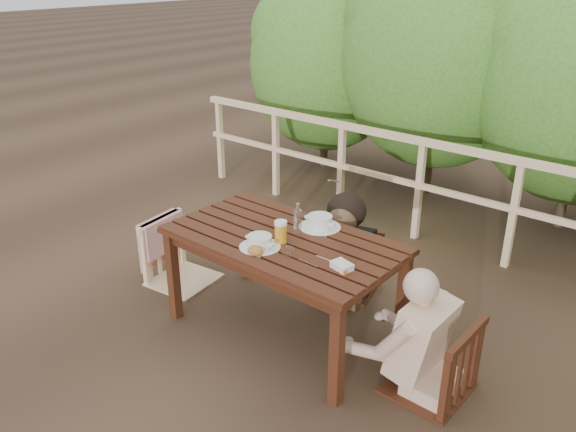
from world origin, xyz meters
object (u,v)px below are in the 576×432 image
Objects in this scene: chair_far at (351,240)px; table at (284,285)px; chair_left at (180,227)px; diner_right at (443,300)px; woman at (353,212)px; bread_roll at (255,251)px; soup_far at (320,222)px; soup_near at (260,242)px; bottle at (298,219)px; tumbler at (288,253)px; beer_glass at (281,233)px; butter_tub at (342,267)px; chair_right at (435,323)px.

table is at bearing -107.66° from chair_far.
chair_left reaches higher than table.
diner_right is (2.26, 0.09, 0.17)m from chair_left.
woman reaches higher than bread_roll.
soup_near is at bearing -103.46° from soup_far.
woman reaches higher than chair_far.
bottle reaches higher than soup_far.
soup_far is 0.60m from bread_roll.
beer_glass is at bearing 142.68° from tumbler.
chair_right is at bearing 34.39° from butter_tub.
chair_right is at bearing -11.12° from soup_far.
chair_far is 0.66× the size of diner_right.
table is at bearing 136.07° from tumbler.
chair_right is at bearing 4.52° from table.
diner_right is 1.14m from beer_glass.
chair_right reaches higher than bottle.
tumbler is at bearing 108.02° from diner_right.
chair_left is at bearing -169.43° from butter_tub.
bread_roll is 0.68× the size of beer_glass.
chair_left is at bearing -166.21° from soup_far.
table is 12.08× the size of butter_tub.
chair_left reaches higher than bread_roll.
tumbler is (-0.94, -0.29, 0.11)m from diner_right.
butter_tub is at bearing -23.06° from bottle.
chair_right is at bearing 131.69° from woman.
table is at bearing -177.03° from butter_tub.
woman is at bearing 58.00° from diner_right.
chair_left is 1.36m from tumbler.
tumbler is (0.17, -1.01, 0.10)m from woman.
chair_left reaches higher than tumbler.
soup_near is 0.34m from bottle.
woman reaches higher than table.
diner_right is at bearing 90.88° from chair_right.
table is at bearing -97.28° from chair_left.
diner_right is (1.15, 0.09, 0.30)m from table.
butter_tub is at bearing -4.83° from beer_glass.
table is 9.62× the size of beer_glass.
soup_near is at bearing 116.13° from bread_roll.
chair_right is 1.00m from tumbler.
table is at bearing 93.51° from bread_roll.
chair_right is at bearing 17.67° from tumbler.
chair_right is 1.23m from soup_near.
diner_right is (1.11, -0.70, 0.23)m from chair_far.
butter_tub is (0.53, -0.23, -0.09)m from bottle.
diner_right reaches higher than beer_glass.
bottle is (1.15, 0.12, 0.36)m from chair_left.
woman is at bearing 134.09° from butter_tub.
chair_left is 0.74× the size of woman.
diner_right is 4.46× the size of soup_far.
chair_far is 0.79m from bottle.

